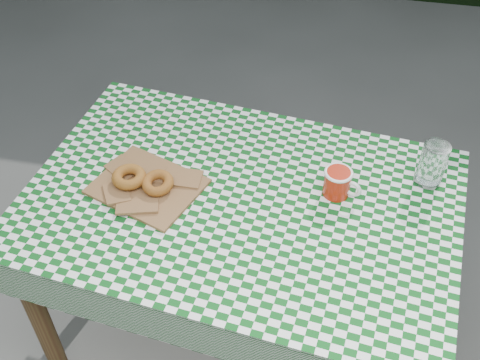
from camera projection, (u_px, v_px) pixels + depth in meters
The scene contains 8 objects.
ground at pixel (228, 341), 2.20m from camera, with size 60.00×60.00×0.00m, color #50504B.
table at pixel (240, 279), 1.94m from camera, with size 1.20×0.80×0.75m, color #54321C.
tablecloth at pixel (241, 200), 1.68m from camera, with size 1.22×0.82×0.01m, color #0B4B16.
paper_bag at pixel (147, 186), 1.70m from camera, with size 0.29×0.23×0.02m, color olive.
bagel_front at pixel (129, 177), 1.70m from camera, with size 0.10×0.10×0.03m, color #99611F.
bagel_back at pixel (158, 183), 1.68m from camera, with size 0.09×0.09×0.03m, color #93621E.
coffee_mug at pixel (337, 183), 1.66m from camera, with size 0.15×0.15×0.08m, color #AC1F0B, non-canonical shape.
drinking_glass at pixel (432, 164), 1.68m from camera, with size 0.08×0.08×0.14m, color white.
Camera 1 is at (0.27, -1.12, 1.96)m, focal length 44.12 mm.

